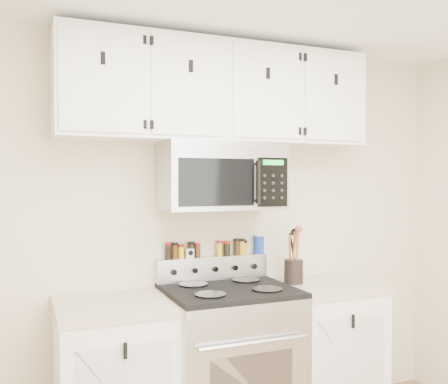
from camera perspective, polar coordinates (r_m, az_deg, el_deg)
name	(u,v)px	position (r m, az deg, el deg)	size (l,w,h in m)	color
back_wall	(211,233)	(3.32, -1.53, -4.73)	(3.50, 0.01, 2.50)	beige
range	(229,363)	(3.21, 0.60, -18.98)	(0.76, 0.65, 1.10)	#B7B7BA
base_cabinet_left	(114,384)	(3.06, -12.42, -20.59)	(0.64, 0.62, 0.92)	white
base_cabinet_right	(323,351)	(3.55, 11.28, -17.44)	(0.64, 0.62, 0.92)	white
microwave	(221,176)	(3.13, -0.29, 1.86)	(0.76, 0.44, 0.42)	#9E9EA3
upper_cabinets	(220,93)	(3.20, -0.47, 11.22)	(2.00, 0.35, 0.62)	white
utensil_crock	(294,270)	(3.36, 7.96, -8.77)	(0.13, 0.13, 0.36)	black
kitchen_timer	(190,253)	(3.25, -3.95, -6.98)	(0.05, 0.04, 0.06)	silver
salt_canister	(259,244)	(3.44, 4.01, -5.96)	(0.07, 0.07, 0.13)	#163C99
spice_jar_0	(168,251)	(3.21, -6.38, -6.68)	(0.04, 0.04, 0.11)	black
spice_jar_1	(175,251)	(3.22, -5.62, -6.68)	(0.04, 0.04, 0.10)	#41250F
spice_jar_2	(181,251)	(3.23, -4.91, -6.77)	(0.04, 0.04, 0.09)	gold
spice_jar_3	(191,250)	(3.25, -3.76, -6.59)	(0.05, 0.05, 0.10)	black
spice_jar_4	(198,250)	(3.27, -3.03, -6.66)	(0.04, 0.04, 0.09)	#412A0F
spice_jar_5	(219,248)	(3.32, -0.54, -6.45)	(0.04, 0.04, 0.10)	gold
spice_jar_6	(227,248)	(3.34, 0.34, -6.45)	(0.05, 0.05, 0.10)	black
spice_jar_7	(237,247)	(3.37, 1.54, -6.27)	(0.05, 0.05, 0.11)	#3A260E
spice_jar_8	(241,247)	(3.38, 2.01, -6.26)	(0.05, 0.05, 0.11)	#C79017
spice_jar_9	(244,247)	(3.39, 2.31, -6.34)	(0.04, 0.04, 0.10)	gold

